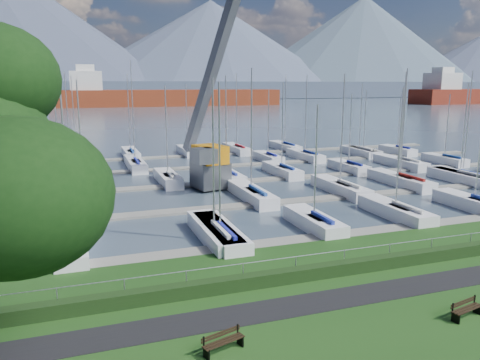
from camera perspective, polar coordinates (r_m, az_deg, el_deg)
name	(u,v)px	position (r m, az deg, el deg)	size (l,w,h in m)	color
path	(341,298)	(24.07, 12.17, -13.91)	(160.00, 2.00, 0.04)	black
water	(97,103)	(281.85, -17.01, 8.96)	(800.00, 540.00, 0.20)	#41505F
hedge	(315,272)	(25.98, 9.19, -11.00)	(80.00, 0.70, 0.70)	black
fence	(312,254)	(25.99, 8.83, -8.96)	(0.04, 0.04, 80.00)	#93949B
foothill	(92,90)	(351.63, -17.57, 10.40)	(900.00, 80.00, 12.00)	#49556B
mountains	(95,40)	(428.01, -17.25, 16.00)	(1190.00, 360.00, 115.00)	#475A69
docks	(197,185)	(49.93, -5.28, -0.56)	(90.00, 41.60, 0.25)	gray
bench_left	(223,342)	(19.31, -2.08, -19.09)	(1.84, 0.94, 0.85)	black
bench_right	(466,309)	(23.91, 25.86, -13.96)	(1.85, 0.79, 0.85)	black
crane	(211,133)	(48.50, -3.56, 5.75)	(6.79, 13.17, 22.35)	#515458
cargo_ship_mid	(160,98)	(234.90, -9.70, 9.80)	(110.35, 19.03, 21.50)	maroon
sailboat_fleet	(170,130)	(51.03, -8.47, 6.04)	(75.38, 49.83, 13.70)	beige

